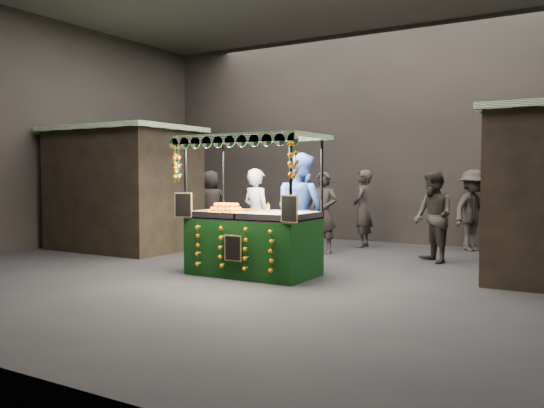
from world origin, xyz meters
The scene contains 14 objects.
ground centered at (0.00, 0.00, 0.00)m, with size 12.00×12.00×0.00m, color black.
market_hall centered at (0.00, 0.00, 3.38)m, with size 12.10×10.10×5.05m.
neighbour_stall_left centered at (-4.40, 1.00, 1.31)m, with size 3.00×2.20×2.60m.
juice_stall centered at (-0.28, -0.30, 0.69)m, with size 2.28×1.34×2.21m.
vendor_grey centered at (-0.92, 0.84, 0.85)m, with size 0.71×0.56×1.70m.
vendor_blue centered at (0.08, 0.62, 0.98)m, with size 1.14×1.01×1.96m.
shopper_0 centered at (-0.42, 2.57, 0.83)m, with size 0.61×0.40×1.65m.
shopper_1 centered at (1.83, 2.46, 0.83)m, with size 1.02×1.02×1.67m.
shopper_2 centered at (-1.28, 3.22, 0.79)m, with size 1.00×0.67×1.58m.
shopper_3 centered at (2.12, 4.50, 0.85)m, with size 1.05×1.26×1.70m.
shopper_4 centered at (-3.94, 3.46, 0.85)m, with size 0.98×0.96×1.70m.
shopper_5 centered at (2.88, 3.31, 0.93)m, with size 0.93×1.81×1.86m.
shopper_6 centered at (-0.08, 3.85, 0.85)m, with size 0.47×0.66×1.70m.
shopper_7 centered at (-4.50, 2.80, 0.94)m, with size 1.68×1.55×1.87m.
Camera 1 is at (4.55, -7.81, 1.60)m, focal length 37.46 mm.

